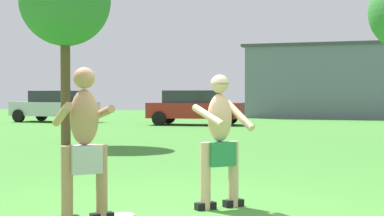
# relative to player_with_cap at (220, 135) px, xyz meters

# --- Properties ---
(ground_plane) EXTENTS (80.00, 80.00, 0.00)m
(ground_plane) POSITION_rel_player_with_cap_xyz_m (-0.32, -0.39, -0.92)
(ground_plane) COLOR #428433
(player_with_cap) EXTENTS (0.81, 0.72, 1.68)m
(player_with_cap) POSITION_rel_player_with_cap_xyz_m (0.00, 0.00, 0.00)
(player_with_cap) COLOR black
(player_with_cap) RESTS_ON ground_plane
(player_in_gray) EXTENTS (0.81, 0.78, 1.73)m
(player_in_gray) POSITION_rel_player_with_cap_xyz_m (-1.22, -1.25, -0.01)
(player_in_gray) COLOR black
(player_in_gray) RESTS_ON ground_plane
(frisbee) EXTENTS (0.25, 0.25, 0.03)m
(frisbee) POSITION_rel_player_with_cap_xyz_m (-0.94, -0.82, -0.91)
(frisbee) COLOR white
(frisbee) RESTS_ON ground_plane
(car_silver_near_post) EXTENTS (4.46, 2.37, 1.58)m
(car_silver_near_post) POSITION_rel_player_with_cap_xyz_m (-13.84, 18.88, -0.10)
(car_silver_near_post) COLOR silver
(car_silver_near_post) RESTS_ON ground_plane
(car_red_far_end) EXTENTS (4.48, 2.44, 1.58)m
(car_red_far_end) POSITION_rel_player_with_cap_xyz_m (-6.33, 18.55, -0.10)
(car_red_far_end) COLOR maroon
(car_red_far_end) RESTS_ON ground_plane
(outbuilding_behind_lot) EXTENTS (12.40, 5.58, 4.34)m
(outbuilding_behind_lot) POSITION_rel_player_with_cap_xyz_m (0.11, 29.34, 1.26)
(outbuilding_behind_lot) COLOR slate
(outbuilding_behind_lot) RESTS_ON ground_plane
(tree_behind_players) EXTENTS (2.54, 2.54, 5.32)m
(tree_behind_players) POSITION_rel_player_with_cap_xyz_m (-6.53, 7.43, 3.09)
(tree_behind_players) COLOR brown
(tree_behind_players) RESTS_ON ground_plane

